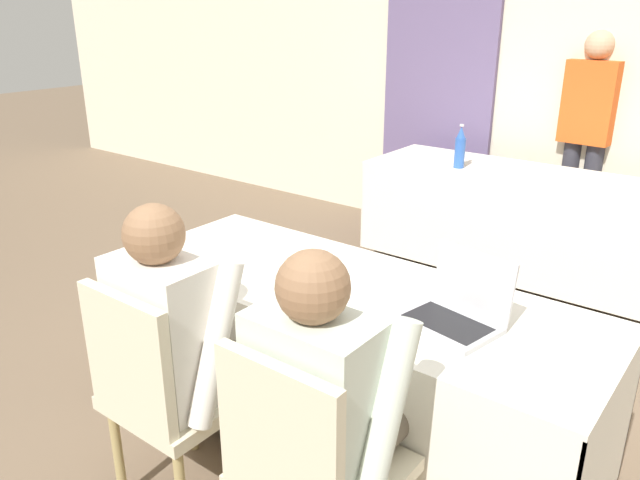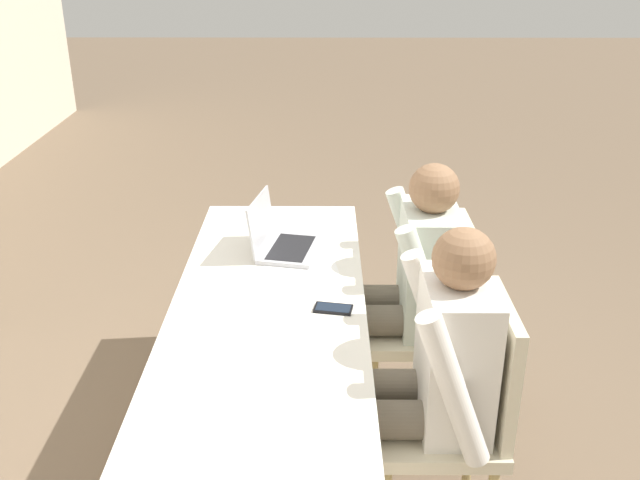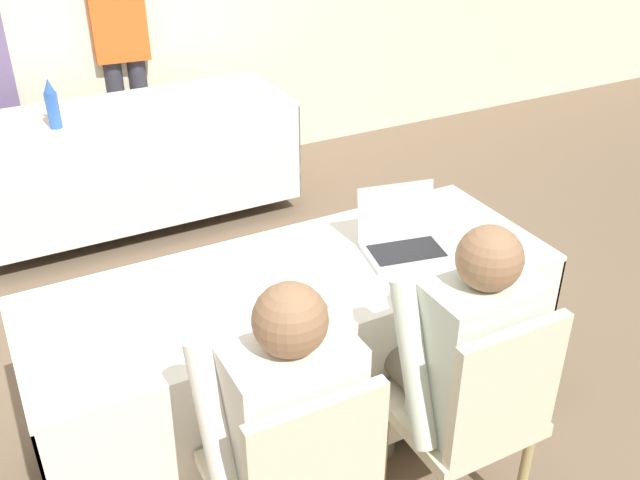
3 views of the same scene
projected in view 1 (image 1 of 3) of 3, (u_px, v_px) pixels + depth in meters
The scene contains 14 objects.
ground_plane at pixel (348, 444), 2.64m from camera, with size 24.00×24.00×0.00m, color brown.
wall_back at pixel (586, 67), 4.20m from camera, with size 12.00×0.06×2.70m.
curtain_panel at pixel (439, 63), 4.77m from camera, with size 0.93×0.04×2.65m.
conference_table_near at pixel (350, 328), 2.45m from camera, with size 1.95×0.72×0.73m.
conference_table_far at pixel (518, 200), 4.04m from camera, with size 1.95×0.72×0.73m.
laptop at pixel (455, 312), 2.09m from camera, with size 0.36×0.32×0.24m.
cell_phone at pixel (298, 304), 2.24m from camera, with size 0.10×0.15×0.01m.
paper_beside_laptop at pixel (393, 318), 2.15m from camera, with size 0.25×0.32×0.00m.
water_bottle at pixel (460, 148), 4.07m from camera, with size 0.07×0.07×0.29m.
chair_near_left at pixel (163, 389), 2.16m from camera, with size 0.44×0.44×0.90m.
chair_near_right at pixel (308, 468), 1.79m from camera, with size 0.44×0.44×0.90m.
person_checkered_shirt at pixel (183, 337), 2.18m from camera, with size 0.50×0.52×1.16m.
person_white_shirt at pixel (330, 404), 1.81m from camera, with size 0.50×0.52×1.16m.
person_red_shirt at pixel (586, 133), 4.29m from camera, with size 0.36×0.23×1.59m.
Camera 1 is at (1.23, -1.78, 1.75)m, focal length 35.00 mm.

